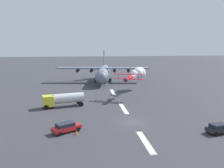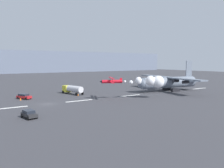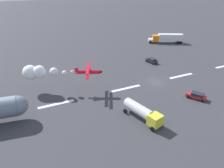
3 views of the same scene
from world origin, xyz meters
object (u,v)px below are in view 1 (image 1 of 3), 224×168
Objects in this scene: followme_car_yellow at (219,128)px; traffic_cone_near at (76,132)px; cargo_transport_plane at (103,73)px; traffic_cone_far at (82,104)px; fuel_tanker_truck at (63,99)px; airport_staff_sedan at (66,127)px; stunt_biplane_red at (137,73)px.

followme_car_yellow is 22.00m from traffic_cone_near.
cargo_transport_plane is at bearing 14.62° from followme_car_yellow.
followme_car_yellow is at bearing -95.73° from traffic_cone_near.
traffic_cone_near is 17.22m from traffic_cone_far.
traffic_cone_near is (2.19, 21.89, -0.44)m from followme_car_yellow.
followme_car_yellow is at bearing -127.39° from fuel_tanker_truck.
airport_staff_sedan is at bearing 168.10° from cargo_transport_plane.
airport_staff_sedan is (-15.72, -1.60, -0.93)m from fuel_tanker_truck.
fuel_tanker_truck is at bearing 5.80° from airport_staff_sedan.
fuel_tanker_truck is 2.15× the size of followme_car_yellow.
fuel_tanker_truck is 12.21× the size of traffic_cone_far.
cargo_transport_plane is at bearing -9.81° from traffic_cone_near.
followme_car_yellow is at bearing -132.71° from traffic_cone_far.
fuel_tanker_truck is at bearing 160.02° from cargo_transport_plane.
cargo_transport_plane reaches higher than traffic_cone_far.
traffic_cone_near is at bearing -169.35° from fuel_tanker_truck.
fuel_tanker_truck is 12.21× the size of traffic_cone_near.
stunt_biplane_red is 35.61m from followme_car_yellow.
airport_staff_sedan is 6.35× the size of traffic_cone_near.
followme_car_yellow is 5.68× the size of traffic_cone_near.
stunt_biplane_red is 3.72× the size of airport_staff_sedan.
stunt_biplane_red is 23.07m from traffic_cone_far.
cargo_transport_plane is 34.26m from fuel_tanker_truck.
fuel_tanker_truck is 1.92× the size of airport_staff_sedan.
airport_staff_sedan reaches higher than traffic_cone_near.
stunt_biplane_red is at bearing -30.70° from airport_staff_sedan.
traffic_cone_near is (-16.98, -3.19, -1.37)m from fuel_tanker_truck.
stunt_biplane_red reaches higher than traffic_cone_far.
fuel_tanker_truck is (-15.87, 20.36, -3.35)m from stunt_biplane_red.
airport_staff_sedan is 2.08m from traffic_cone_near.
stunt_biplane_red reaches higher than airport_staff_sedan.
stunt_biplane_red is at bearing -46.14° from traffic_cone_far.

